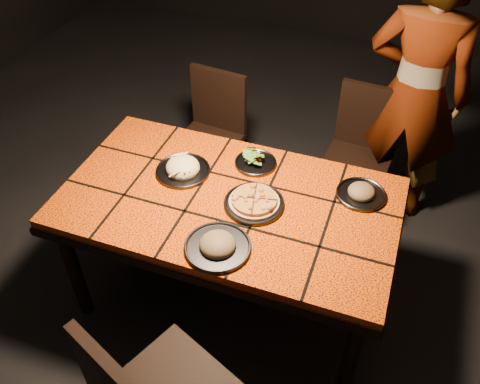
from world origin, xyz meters
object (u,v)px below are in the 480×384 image
(chair_far_left, at_px, (213,127))
(chair_far_right, at_px, (361,146))
(dining_table, at_px, (229,210))
(plate_pizza, at_px, (254,202))
(diner, at_px, (415,94))
(plate_pasta, at_px, (183,168))

(chair_far_left, bearing_deg, chair_far_right, 13.11)
(dining_table, xyz_separation_m, chair_far_right, (0.50, 0.98, -0.17))
(dining_table, distance_m, plate_pizza, 0.16)
(diner, distance_m, plate_pizza, 1.26)
(plate_pasta, bearing_deg, dining_table, -20.11)
(dining_table, height_order, diner, diner)
(chair_far_left, bearing_deg, diner, 17.46)
(chair_far_right, distance_m, diner, 0.44)
(dining_table, relative_size, diner, 0.96)
(dining_table, relative_size, chair_far_right, 1.87)
(chair_far_left, relative_size, plate_pizza, 2.97)
(dining_table, xyz_separation_m, chair_far_left, (-0.45, 0.86, -0.18))
(chair_far_left, bearing_deg, dining_table, -56.66)
(plate_pasta, bearing_deg, plate_pizza, -14.03)
(chair_far_left, xyz_separation_m, plate_pizza, (0.58, -0.86, 0.28))
(plate_pizza, xyz_separation_m, plate_pasta, (-0.41, 0.10, 0.01))
(plate_pizza, bearing_deg, dining_table, -179.72)
(chair_far_left, height_order, diner, diner)
(diner, bearing_deg, dining_table, 62.49)
(dining_table, xyz_separation_m, plate_pizza, (0.13, 0.00, 0.10))
(diner, xyz_separation_m, plate_pasta, (-1.02, -1.00, -0.07))
(plate_pizza, relative_size, plate_pasta, 1.04)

